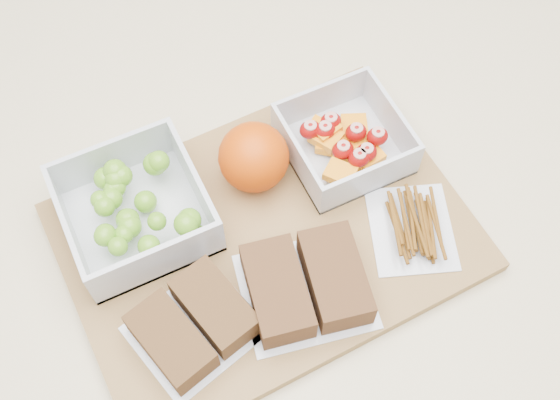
{
  "coord_description": "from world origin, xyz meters",
  "views": [
    {
      "loc": [
        -0.15,
        -0.33,
        1.59
      ],
      "look_at": [
        0.01,
        -0.0,
        0.93
      ],
      "focal_mm": 45.0,
      "sensor_mm": 36.0,
      "label": 1
    }
  ],
  "objects_px": {
    "fruit_container": "(344,142)",
    "pretzel_bag": "(413,225)",
    "sandwich_bag_center": "(306,284)",
    "grape_container": "(135,209)",
    "sandwich_bag_left": "(194,324)",
    "orange": "(254,157)",
    "cutting_board": "(267,237)"
  },
  "relations": [
    {
      "from": "orange",
      "to": "fruit_container",
      "type": "bearing_deg",
      "value": -8.29
    },
    {
      "from": "grape_container",
      "to": "sandwich_bag_left",
      "type": "relative_size",
      "value": 1.04
    },
    {
      "from": "sandwich_bag_center",
      "to": "pretzel_bag",
      "type": "xyz_separation_m",
      "value": [
        0.13,
        0.01,
        -0.01
      ]
    },
    {
      "from": "fruit_container",
      "to": "pretzel_bag",
      "type": "bearing_deg",
      "value": -80.88
    },
    {
      "from": "sandwich_bag_left",
      "to": "sandwich_bag_center",
      "type": "height_order",
      "value": "sandwich_bag_center"
    },
    {
      "from": "sandwich_bag_center",
      "to": "cutting_board",
      "type": "bearing_deg",
      "value": 95.67
    },
    {
      "from": "sandwich_bag_left",
      "to": "sandwich_bag_center",
      "type": "xyz_separation_m",
      "value": [
        0.12,
        -0.01,
        0.0
      ]
    },
    {
      "from": "cutting_board",
      "to": "fruit_container",
      "type": "xyz_separation_m",
      "value": [
        0.12,
        0.06,
        0.03
      ]
    },
    {
      "from": "sandwich_bag_left",
      "to": "pretzel_bag",
      "type": "height_order",
      "value": "sandwich_bag_left"
    },
    {
      "from": "orange",
      "to": "sandwich_bag_center",
      "type": "relative_size",
      "value": 0.51
    },
    {
      "from": "fruit_container",
      "to": "sandwich_bag_left",
      "type": "distance_m",
      "value": 0.26
    },
    {
      "from": "sandwich_bag_left",
      "to": "grape_container",
      "type": "bearing_deg",
      "value": 92.92
    },
    {
      "from": "sandwich_bag_center",
      "to": "fruit_container",
      "type": "bearing_deg",
      "value": 49.3
    },
    {
      "from": "fruit_container",
      "to": "orange",
      "type": "xyz_separation_m",
      "value": [
        -0.1,
        0.02,
        0.02
      ]
    },
    {
      "from": "pretzel_bag",
      "to": "sandwich_bag_left",
      "type": "bearing_deg",
      "value": -179.37
    },
    {
      "from": "fruit_container",
      "to": "cutting_board",
      "type": "bearing_deg",
      "value": -155.28
    },
    {
      "from": "fruit_container",
      "to": "pretzel_bag",
      "type": "distance_m",
      "value": 0.12
    },
    {
      "from": "grape_container",
      "to": "sandwich_bag_center",
      "type": "height_order",
      "value": "grape_container"
    },
    {
      "from": "cutting_board",
      "to": "fruit_container",
      "type": "bearing_deg",
      "value": 22.89
    },
    {
      "from": "cutting_board",
      "to": "sandwich_bag_left",
      "type": "relative_size",
      "value": 3.04
    },
    {
      "from": "sandwich_bag_center",
      "to": "pretzel_bag",
      "type": "distance_m",
      "value": 0.14
    },
    {
      "from": "cutting_board",
      "to": "pretzel_bag",
      "type": "height_order",
      "value": "pretzel_bag"
    },
    {
      "from": "sandwich_bag_left",
      "to": "pretzel_bag",
      "type": "bearing_deg",
      "value": 0.63
    },
    {
      "from": "fruit_container",
      "to": "sandwich_bag_left",
      "type": "relative_size",
      "value": 0.9
    },
    {
      "from": "orange",
      "to": "sandwich_bag_left",
      "type": "distance_m",
      "value": 0.19
    },
    {
      "from": "sandwich_bag_left",
      "to": "orange",
      "type": "bearing_deg",
      "value": 46.86
    },
    {
      "from": "cutting_board",
      "to": "sandwich_bag_left",
      "type": "bearing_deg",
      "value": -150.86
    },
    {
      "from": "sandwich_bag_center",
      "to": "pretzel_bag",
      "type": "relative_size",
      "value": 1.16
    },
    {
      "from": "grape_container",
      "to": "fruit_container",
      "type": "relative_size",
      "value": 1.16
    },
    {
      "from": "cutting_board",
      "to": "pretzel_bag",
      "type": "relative_size",
      "value": 3.24
    },
    {
      "from": "orange",
      "to": "sandwich_bag_center",
      "type": "xyz_separation_m",
      "value": [
        -0.01,
        -0.15,
        -0.02
      ]
    },
    {
      "from": "orange",
      "to": "sandwich_bag_center",
      "type": "distance_m",
      "value": 0.15
    }
  ]
}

